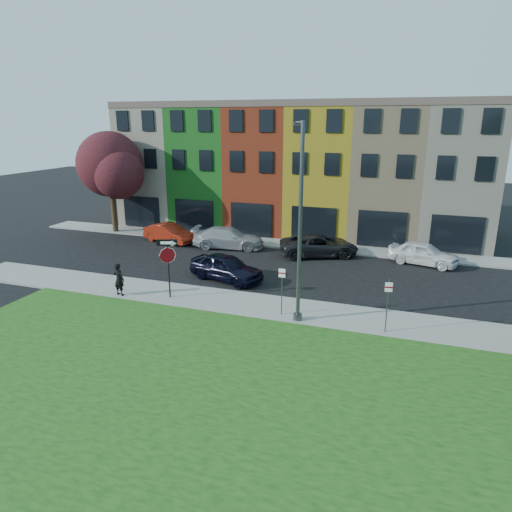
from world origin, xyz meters
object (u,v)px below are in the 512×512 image
at_px(stop_sign, 168,256).
at_px(sedan_near, 226,267).
at_px(man, 119,279).
at_px(street_lamp, 300,224).

bearing_deg(stop_sign, sedan_near, 46.56).
relative_size(stop_sign, man, 1.79).
relative_size(sedan_near, street_lamp, 0.55).
relative_size(man, street_lamp, 0.20).
xyz_separation_m(man, street_lamp, (9.63, 0.18, 3.62)).
bearing_deg(stop_sign, man, 172.67).
bearing_deg(stop_sign, street_lamp, -22.94).
bearing_deg(man, stop_sign, -159.36).
bearing_deg(street_lamp, sedan_near, 120.31).
xyz_separation_m(man, sedan_near, (4.32, 4.33, -0.22)).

